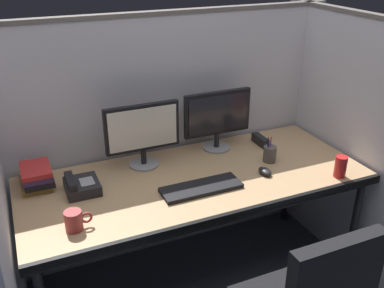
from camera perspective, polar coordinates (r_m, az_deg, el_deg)
cubicle_partition_rear at (r=2.75m, az=-3.30°, el=0.75°), size 2.21×0.06×1.57m
cubicle_partition_left at (r=2.14m, az=-23.76°, el=-9.30°), size 0.06×1.41×1.57m
cubicle_partition_right at (r=2.83m, az=20.10°, el=-0.14°), size 0.06×1.41×1.57m
desk at (r=2.42m, az=0.59°, el=-5.50°), size 1.90×0.80×0.74m
monitor_left at (r=2.45m, az=-6.53°, el=1.65°), size 0.43×0.17×0.37m
monitor_right at (r=2.64m, az=3.36°, el=3.62°), size 0.43×0.17×0.37m
keyboard_main at (r=2.29m, az=1.22°, el=-5.77°), size 0.43×0.15×0.02m
computer_mouse at (r=2.46m, az=9.58°, el=-3.56°), size 0.06×0.10×0.04m
book_stack at (r=2.44m, az=-19.78°, el=-4.04°), size 0.17×0.23×0.12m
red_stapler at (r=2.80m, az=8.97°, el=0.47°), size 0.04×0.15×0.06m
coffee_mug at (r=2.04m, az=-15.21°, el=-9.67°), size 0.13×0.08×0.09m
desk_phone at (r=2.33m, az=-14.38°, el=-5.35°), size 0.17×0.19×0.09m
soda_can at (r=2.52m, az=18.94°, el=-2.83°), size 0.07×0.07×0.12m
pen_cup at (r=2.59m, az=10.18°, el=-1.29°), size 0.08×0.08×0.15m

